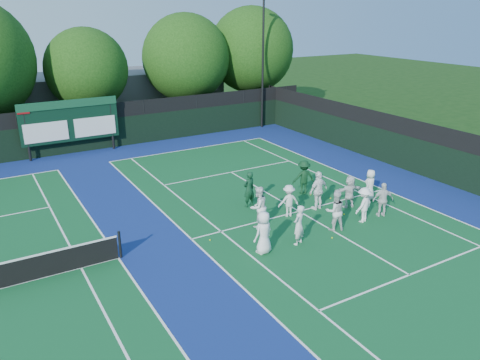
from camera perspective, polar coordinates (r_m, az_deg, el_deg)
ground at (r=21.19m, az=8.84°, el=-4.77°), size 120.00×120.00×0.00m
court_apron at (r=19.13m, az=-7.36°, el=-7.54°), size 34.00×32.00×0.01m
near_court at (r=21.89m, az=7.20°, el=-3.81°), size 11.05×23.85×0.01m
back_fence at (r=32.25m, az=-18.25°, el=5.72°), size 34.00×0.08×3.00m
divider_fence_right at (r=27.61m, az=22.36°, el=2.88°), size 0.08×32.00×3.00m
scoreboard at (r=31.48m, az=-20.04°, el=6.74°), size 6.00×0.21×3.55m
clubhouse at (r=40.66m, az=-15.44°, el=9.76°), size 18.00×6.00×4.00m
light_pole_right at (r=36.44m, az=2.83°, el=16.14°), size 1.20×0.30×10.12m
tree_c at (r=35.40m, az=-17.97°, el=12.50°), size 5.74×5.74×7.73m
tree_d at (r=37.79m, az=-6.43°, el=14.34°), size 6.73×6.73×8.63m
tree_e at (r=40.56m, az=1.51°, el=15.33°), size 7.03×7.03×9.13m
tennis_ball_0 at (r=19.63m, az=11.16°, el=-6.93°), size 0.07×0.07×0.07m
tennis_ball_2 at (r=21.89m, az=12.57°, el=-4.09°), size 0.07×0.07×0.07m
tennis_ball_3 at (r=19.13m, az=-3.69°, el=-7.30°), size 0.07×0.07×0.07m
tennis_ball_4 at (r=23.82m, az=8.60°, el=-1.78°), size 0.07×0.07×0.07m
tennis_ball_5 at (r=23.55m, az=10.98°, el=-2.20°), size 0.07×0.07×0.07m
player_front_0 at (r=17.87m, az=2.90°, el=-6.42°), size 0.94×0.72×1.71m
player_front_1 at (r=18.65m, az=7.18°, el=-5.46°), size 0.72×0.61×1.66m
player_front_2 at (r=20.05m, az=11.52°, el=-3.71°), size 1.02×0.91×1.74m
player_front_3 at (r=21.12m, az=14.84°, el=-2.95°), size 1.14×0.83×1.60m
player_front_4 at (r=21.90m, az=17.03°, el=-2.32°), size 1.01×0.74×1.60m
player_back_0 at (r=19.96m, az=2.25°, el=-3.29°), size 1.00×0.85×1.81m
player_back_1 at (r=21.09m, az=5.95°, el=-2.53°), size 1.06×0.74×1.50m
player_back_2 at (r=21.95m, az=9.53°, el=-1.27°), size 1.14×0.59×1.86m
player_back_3 at (r=22.52m, az=13.20°, el=-1.38°), size 1.50×0.67×1.56m
player_back_4 at (r=23.66m, az=15.57°, el=-0.57°), size 0.88×0.73×1.54m
coach_left at (r=21.94m, az=1.10°, el=-1.15°), size 0.70×0.51×1.75m
coach_right at (r=23.71m, az=7.76°, el=0.34°), size 1.27×0.95×1.76m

